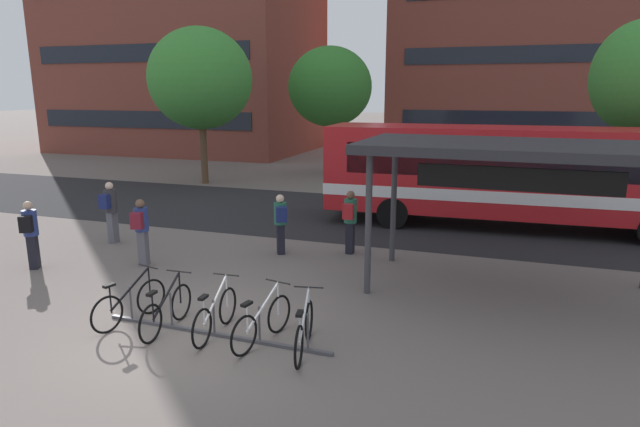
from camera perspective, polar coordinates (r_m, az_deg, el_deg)
The scene contains 19 objects.
ground at distance 10.15m, azimuth -14.22°, elevation -12.53°, with size 200.00×200.00×0.00m, color #6B605B.
bus_lane_asphalt at distance 18.96m, azimuth 2.41°, elevation -0.12°, with size 80.00×7.20×0.01m, color #232326.
city_bus at distance 17.93m, azimuth 20.56°, elevation 4.06°, with size 12.12×3.06×3.20m.
bike_rack at distance 9.99m, azimuth -11.25°, elevation -12.22°, with size 4.52×0.19×0.70m.
parked_bicycle_black_0 at distance 10.81m, azimuth -19.71°, elevation -9.08°, with size 0.58×1.69×0.99m.
parked_bicycle_black_1 at distance 10.28m, azimuth -16.13°, elevation -9.99°, with size 0.52×1.72×0.99m.
parked_bicycle_white_2 at distance 9.90m, azimuth -11.15°, elevation -10.62°, with size 0.52×1.72×0.99m.
parked_bicycle_white_3 at distance 9.47m, azimuth -6.21°, elevation -11.56°, with size 0.56×1.70×0.99m.
parked_bicycle_silver_4 at distance 9.12m, azimuth -1.71°, elevation -12.50°, with size 0.53×1.70×0.99m.
transit_shelter at distance 11.85m, azimuth 20.45°, elevation 6.12°, with size 6.61×3.42×3.25m.
commuter_navy_pack_0 at distance 16.37m, azimuth -21.55°, elevation 0.53°, with size 0.35×0.53×1.78m.
commuter_red_pack_1 at distance 14.24m, azimuth 3.24°, elevation -0.48°, with size 0.35×0.53×1.73m.
commuter_black_pack_2 at distance 14.79m, azimuth -28.62°, elevation -1.62°, with size 0.52×0.60×1.70m.
commuter_maroon_pack_3 at distance 13.97m, azimuth -18.61°, elevation -1.45°, with size 0.43×0.58×1.70m.
commuter_navy_pack_4 at distance 14.23m, azimuth -4.25°, elevation -0.73°, with size 0.53×0.61×1.63m.
street_tree_0 at distance 25.70m, azimuth -12.71°, elevation 13.90°, with size 4.74×4.74×7.16m.
street_tree_2 at distance 27.73m, azimuth 1.07°, elevation 13.41°, with size 4.25×4.25×6.52m.
building_left_wing at distance 42.08m, azimuth -14.28°, elevation 20.94°, with size 17.76×11.59×20.78m.
building_right_wing at distance 43.66m, azimuth 23.98°, elevation 19.86°, with size 22.03×10.57×20.62m.
Camera 1 is at (5.14, -7.62, 4.31)m, focal length 29.86 mm.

